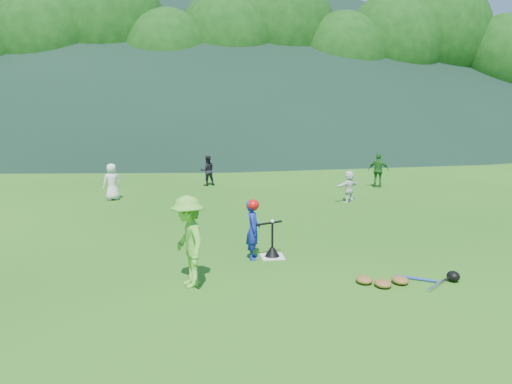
{
  "coord_description": "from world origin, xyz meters",
  "views": [
    {
      "loc": [
        -1.58,
        -9.5,
        2.98
      ],
      "look_at": [
        0.0,
        2.5,
        0.9
      ],
      "focal_mm": 35.0,
      "sensor_mm": 36.0,
      "label": 1
    }
  ],
  "objects_px": {
    "equipment_pile": "(401,280)",
    "fielder_d": "(349,186)",
    "fielder_c": "(378,170)",
    "batter_child": "(253,230)",
    "batting_tee": "(272,251)",
    "home_plate": "(272,257)",
    "adult_coach": "(188,241)",
    "fielder_b": "(207,171)",
    "fielder_a": "(112,182)"
  },
  "relations": [
    {
      "from": "adult_coach",
      "to": "home_plate",
      "type": "bearing_deg",
      "value": 114.18
    },
    {
      "from": "fielder_a",
      "to": "batting_tee",
      "type": "distance_m",
      "value": 7.94
    },
    {
      "from": "fielder_a",
      "to": "fielder_b",
      "type": "bearing_deg",
      "value": -168.45
    },
    {
      "from": "fielder_c",
      "to": "fielder_d",
      "type": "relative_size",
      "value": 1.28
    },
    {
      "from": "fielder_c",
      "to": "fielder_a",
      "type": "bearing_deg",
      "value": 32.04
    },
    {
      "from": "home_plate",
      "to": "adult_coach",
      "type": "relative_size",
      "value": 0.29
    },
    {
      "from": "fielder_c",
      "to": "adult_coach",
      "type": "bearing_deg",
      "value": 77.8
    },
    {
      "from": "adult_coach",
      "to": "fielder_b",
      "type": "relative_size",
      "value": 1.35
    },
    {
      "from": "fielder_b",
      "to": "fielder_c",
      "type": "bearing_deg",
      "value": 158.43
    },
    {
      "from": "home_plate",
      "to": "fielder_c",
      "type": "xyz_separation_m",
      "value": [
        5.32,
        8.11,
        0.63
      ]
    },
    {
      "from": "batter_child",
      "to": "fielder_b",
      "type": "bearing_deg",
      "value": 11.54
    },
    {
      "from": "home_plate",
      "to": "fielder_b",
      "type": "bearing_deg",
      "value": 95.81
    },
    {
      "from": "batter_child",
      "to": "fielder_c",
      "type": "xyz_separation_m",
      "value": [
        5.72,
        8.15,
        0.06
      ]
    },
    {
      "from": "fielder_b",
      "to": "batting_tee",
      "type": "distance_m",
      "value": 9.47
    },
    {
      "from": "home_plate",
      "to": "fielder_d",
      "type": "distance_m",
      "value": 6.41
    },
    {
      "from": "adult_coach",
      "to": "batting_tee",
      "type": "bearing_deg",
      "value": 114.18
    },
    {
      "from": "fielder_d",
      "to": "batter_child",
      "type": "bearing_deg",
      "value": 26.09
    },
    {
      "from": "home_plate",
      "to": "adult_coach",
      "type": "xyz_separation_m",
      "value": [
        -1.65,
        -1.41,
        0.76
      ]
    },
    {
      "from": "fielder_d",
      "to": "batting_tee",
      "type": "relative_size",
      "value": 1.47
    },
    {
      "from": "home_plate",
      "to": "fielder_c",
      "type": "height_order",
      "value": "fielder_c"
    },
    {
      "from": "batting_tee",
      "to": "equipment_pile",
      "type": "distance_m",
      "value": 2.63
    },
    {
      "from": "batter_child",
      "to": "equipment_pile",
      "type": "xyz_separation_m",
      "value": [
        2.31,
        -1.75,
        -0.52
      ]
    },
    {
      "from": "home_plate",
      "to": "batter_child",
      "type": "height_order",
      "value": "batter_child"
    },
    {
      "from": "fielder_b",
      "to": "fielder_c",
      "type": "height_order",
      "value": "fielder_c"
    },
    {
      "from": "batting_tee",
      "to": "equipment_pile",
      "type": "bearing_deg",
      "value": -43.14
    },
    {
      "from": "fielder_a",
      "to": "fielder_b",
      "type": "distance_m",
      "value": 4.1
    },
    {
      "from": "fielder_c",
      "to": "batting_tee",
      "type": "distance_m",
      "value": 9.71
    },
    {
      "from": "fielder_c",
      "to": "home_plate",
      "type": "bearing_deg",
      "value": 80.74
    },
    {
      "from": "fielder_b",
      "to": "fielder_c",
      "type": "xyz_separation_m",
      "value": [
        6.28,
        -1.31,
        0.07
      ]
    },
    {
      "from": "home_plate",
      "to": "batting_tee",
      "type": "xyz_separation_m",
      "value": [
        0.0,
        0.0,
        0.12
      ]
    },
    {
      "from": "adult_coach",
      "to": "fielder_b",
      "type": "xyz_separation_m",
      "value": [
        0.69,
        10.82,
        -0.2
      ]
    },
    {
      "from": "equipment_pile",
      "to": "fielder_d",
      "type": "bearing_deg",
      "value": 78.94
    },
    {
      "from": "batter_child",
      "to": "batting_tee",
      "type": "distance_m",
      "value": 0.6
    },
    {
      "from": "fielder_a",
      "to": "equipment_pile",
      "type": "relative_size",
      "value": 0.66
    },
    {
      "from": "adult_coach",
      "to": "fielder_b",
      "type": "height_order",
      "value": "adult_coach"
    },
    {
      "from": "fielder_a",
      "to": "fielder_c",
      "type": "xyz_separation_m",
      "value": [
        9.43,
        1.33,
        0.05
      ]
    },
    {
      "from": "fielder_a",
      "to": "fielder_d",
      "type": "xyz_separation_m",
      "value": [
        7.44,
        -1.33,
        -0.09
      ]
    },
    {
      "from": "adult_coach",
      "to": "equipment_pile",
      "type": "height_order",
      "value": "adult_coach"
    },
    {
      "from": "fielder_c",
      "to": "batting_tee",
      "type": "relative_size",
      "value": 1.89
    },
    {
      "from": "fielder_c",
      "to": "equipment_pile",
      "type": "height_order",
      "value": "fielder_c"
    },
    {
      "from": "home_plate",
      "to": "fielder_b",
      "type": "xyz_separation_m",
      "value": [
        -0.96,
        9.41,
        0.56
      ]
    },
    {
      "from": "home_plate",
      "to": "fielder_d",
      "type": "xyz_separation_m",
      "value": [
        3.33,
        5.45,
        0.49
      ]
    },
    {
      "from": "fielder_a",
      "to": "batter_child",
      "type": "bearing_deg",
      "value": 90.24
    },
    {
      "from": "fielder_a",
      "to": "batting_tee",
      "type": "bearing_deg",
      "value": 92.88
    },
    {
      "from": "home_plate",
      "to": "equipment_pile",
      "type": "bearing_deg",
      "value": -43.14
    },
    {
      "from": "batter_child",
      "to": "fielder_c",
      "type": "height_order",
      "value": "fielder_c"
    },
    {
      "from": "batting_tee",
      "to": "equipment_pile",
      "type": "relative_size",
      "value": 0.38
    },
    {
      "from": "fielder_c",
      "to": "batting_tee",
      "type": "xyz_separation_m",
      "value": [
        -5.32,
        -8.11,
        -0.51
      ]
    },
    {
      "from": "adult_coach",
      "to": "fielder_a",
      "type": "distance_m",
      "value": 8.55
    },
    {
      "from": "fielder_b",
      "to": "fielder_d",
      "type": "relative_size",
      "value": 1.14
    }
  ]
}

